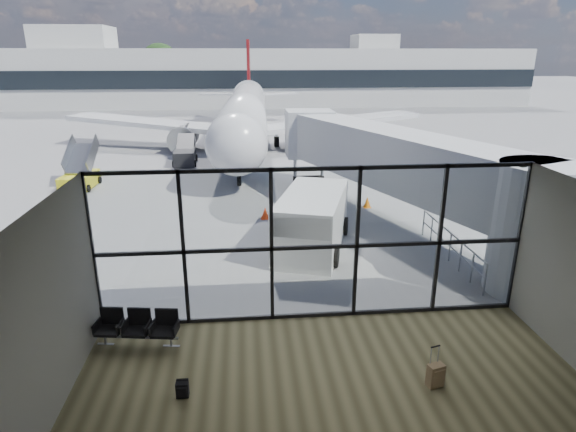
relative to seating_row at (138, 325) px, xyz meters
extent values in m
plane|color=slate|center=(4.80, 40.91, -0.53)|extent=(220.00, 220.00, 0.00)
cube|color=brown|center=(4.80, -3.09, -0.53)|extent=(12.00, 8.00, 0.01)
cube|color=silver|center=(4.80, -3.09, 3.97)|extent=(12.00, 8.00, 0.02)
cube|color=#A9AAA5|center=(-1.20, -3.09, 1.72)|extent=(0.02, 8.00, 4.50)
cube|color=white|center=(4.80, 0.91, 1.72)|extent=(12.00, 0.04, 4.50)
cube|color=black|center=(4.80, 0.91, -0.47)|extent=(12.00, 0.12, 0.10)
cube|color=black|center=(4.80, 0.91, 1.67)|extent=(12.00, 0.12, 0.10)
cube|color=black|center=(4.80, 0.91, 3.91)|extent=(12.00, 0.12, 0.10)
cube|color=black|center=(-1.20, 0.91, 1.72)|extent=(0.10, 0.12, 4.50)
cube|color=black|center=(1.20, 0.91, 1.72)|extent=(0.10, 0.12, 4.50)
cube|color=black|center=(3.60, 0.91, 1.72)|extent=(0.10, 0.12, 4.50)
cube|color=black|center=(6.00, 0.91, 1.72)|extent=(0.10, 0.12, 4.50)
cube|color=black|center=(8.40, 0.91, 1.72)|extent=(0.10, 0.12, 4.50)
cube|color=black|center=(10.80, 0.91, 1.72)|extent=(0.10, 0.12, 4.50)
cylinder|color=#A3A4A8|center=(12.00, 1.91, 1.57)|extent=(2.80, 2.80, 4.20)
cube|color=#A3A4A8|center=(9.35, 8.91, 2.47)|extent=(7.45, 14.81, 2.40)
cube|color=#A3A4A8|center=(6.70, 15.91, 2.47)|extent=(2.60, 2.20, 2.60)
cylinder|color=gray|center=(5.90, 15.91, 0.37)|extent=(0.20, 0.20, 1.80)
cylinder|color=gray|center=(7.50, 15.91, 0.37)|extent=(0.20, 0.20, 1.80)
cylinder|color=black|center=(6.70, 15.91, -0.28)|extent=(1.80, 0.56, 0.56)
cylinder|color=gray|center=(10.40, 1.71, 0.02)|extent=(0.06, 0.06, 1.10)
cylinder|color=gray|center=(10.40, 2.61, 0.02)|extent=(0.06, 0.06, 1.10)
cylinder|color=gray|center=(10.40, 3.51, 0.02)|extent=(0.06, 0.06, 1.10)
cylinder|color=gray|center=(10.40, 4.41, 0.02)|extent=(0.06, 0.06, 1.10)
cylinder|color=gray|center=(10.40, 5.31, 0.02)|extent=(0.06, 0.06, 1.10)
cylinder|color=gray|center=(10.40, 6.21, 0.02)|extent=(0.06, 0.06, 1.10)
cylinder|color=gray|center=(10.40, 7.11, 0.02)|extent=(0.06, 0.06, 1.10)
cylinder|color=gray|center=(10.40, 4.41, 0.55)|extent=(0.06, 5.40, 0.06)
cylinder|color=gray|center=(10.40, 4.41, 0.07)|extent=(0.06, 5.40, 0.06)
cube|color=#A9A9A5|center=(4.80, 62.91, 3.47)|extent=(80.00, 12.00, 8.00)
cube|color=black|center=(4.80, 56.81, 3.47)|extent=(80.00, 0.20, 2.40)
cube|color=#A9A9A5|center=(-20.20, 62.91, 8.97)|extent=(10.00, 8.00, 3.00)
cube|color=#A9A9A5|center=(22.80, 62.91, 8.47)|extent=(6.00, 6.00, 2.00)
cylinder|color=#382619|center=(-34.20, 72.91, 1.00)|extent=(0.50, 0.50, 3.06)
sphere|color=black|center=(-34.20, 72.91, 4.74)|extent=(5.61, 5.61, 5.61)
cylinder|color=#382619|center=(-28.20, 72.91, 1.18)|extent=(0.50, 0.50, 3.42)
sphere|color=black|center=(-28.20, 72.91, 5.36)|extent=(6.27, 6.27, 6.27)
cylinder|color=#382619|center=(-22.20, 72.91, 0.82)|extent=(0.50, 0.50, 2.70)
sphere|color=black|center=(-22.20, 72.91, 4.12)|extent=(4.95, 4.95, 4.95)
cylinder|color=#382619|center=(-16.20, 72.91, 1.00)|extent=(0.50, 0.50, 3.06)
sphere|color=black|center=(-16.20, 72.91, 4.74)|extent=(5.61, 5.61, 5.61)
cylinder|color=#382619|center=(-10.20, 72.91, 1.18)|extent=(0.50, 0.50, 3.42)
sphere|color=black|center=(-10.20, 72.91, 5.36)|extent=(6.27, 6.27, 6.27)
cube|color=gray|center=(-0.02, -0.12, -0.29)|extent=(2.16, 0.39, 0.04)
cube|color=black|center=(-0.75, -0.01, -0.10)|extent=(0.69, 0.65, 0.08)
cube|color=black|center=(-0.71, 0.26, 0.16)|extent=(0.61, 0.16, 0.54)
cube|color=black|center=(-0.02, -0.12, -0.10)|extent=(0.69, 0.65, 0.08)
cube|color=black|center=(0.02, 0.16, 0.16)|extent=(0.61, 0.16, 0.54)
cube|color=black|center=(0.71, -0.22, -0.10)|extent=(0.69, 0.65, 0.08)
cube|color=black|center=(0.75, 0.05, 0.16)|extent=(0.61, 0.16, 0.54)
cylinder|color=gray|center=(-0.89, 0.01, -0.41)|extent=(0.06, 0.06, 0.25)
cylinder|color=gray|center=(0.86, -0.25, -0.41)|extent=(0.06, 0.06, 0.25)
cube|color=black|center=(1.38, -2.27, -0.34)|extent=(0.28, 0.18, 0.38)
cube|color=black|center=(1.38, -2.37, -0.34)|extent=(0.23, 0.06, 0.26)
cylinder|color=black|center=(1.38, -2.18, -0.15)|extent=(0.26, 0.07, 0.07)
cube|color=olive|center=(7.16, -2.45, -0.23)|extent=(0.42, 0.32, 0.56)
cube|color=olive|center=(7.19, -2.57, -0.23)|extent=(0.31, 0.12, 0.42)
cylinder|color=gray|center=(7.03, -2.38, 0.25)|extent=(0.02, 0.02, 0.47)
cylinder|color=gray|center=(7.23, -2.33, 0.25)|extent=(0.02, 0.02, 0.47)
cube|color=black|center=(7.13, -2.35, 0.48)|extent=(0.25, 0.10, 0.02)
cylinder|color=black|center=(7.03, -2.38, -0.50)|extent=(0.05, 0.07, 0.06)
cylinder|color=black|center=(7.23, -2.33, -0.50)|extent=(0.05, 0.07, 0.06)
cylinder|color=silver|center=(3.12, 27.86, 2.21)|extent=(4.52, 27.50, 3.38)
sphere|color=silver|center=(2.55, 14.18, 2.21)|extent=(3.38, 3.38, 3.38)
cone|color=silver|center=(3.79, 43.82, 2.48)|extent=(3.60, 5.61, 3.38)
cube|color=black|center=(2.57, 14.72, 2.66)|extent=(2.05, 1.18, 0.46)
cube|color=silver|center=(-4.59, 29.09, 1.43)|extent=(13.92, 7.68, 1.08)
cylinder|color=black|center=(-1.66, 27.14, 0.52)|extent=(2.04, 3.18, 1.92)
cube|color=silver|center=(0.85, 43.48, 2.57)|extent=(5.27, 2.84, 0.16)
cube|color=silver|center=(10.91, 28.44, 1.43)|extent=(14.02, 6.67, 1.08)
cylinder|color=black|center=(7.82, 26.75, 0.52)|extent=(2.04, 3.18, 1.92)
cube|color=silver|center=(6.69, 43.24, 2.57)|extent=(5.22, 2.46, 0.16)
cube|color=#630E11|center=(3.79, 43.82, 5.49)|extent=(0.42, 3.48, 5.48)
cylinder|color=gray|center=(2.62, 16.00, 0.11)|extent=(0.18, 0.18, 1.28)
cylinder|color=black|center=(2.62, 16.00, -0.21)|extent=(0.25, 0.65, 0.64)
cylinder|color=black|center=(0.59, 28.42, -0.12)|extent=(0.45, 0.89, 0.88)
cylinder|color=black|center=(5.69, 28.21, -0.12)|extent=(0.45, 0.89, 0.88)
cube|color=silver|center=(5.52, 6.23, 0.58)|extent=(3.66, 5.53, 2.22)
cube|color=black|center=(4.95, 4.43, 1.19)|extent=(2.41, 1.91, 0.78)
cylinder|color=black|center=(3.96, 4.98, -0.14)|extent=(0.50, 0.82, 0.78)
cylinder|color=black|center=(6.07, 4.31, -0.14)|extent=(0.50, 0.82, 0.78)
cylinder|color=black|center=(4.97, 8.15, -0.14)|extent=(0.50, 0.82, 0.78)
cylinder|color=black|center=(7.08, 7.48, -0.14)|extent=(0.50, 0.82, 0.78)
cube|color=black|center=(-1.13, 22.10, 0.01)|extent=(1.49, 3.01, 0.99)
cube|color=black|center=(-1.17, 23.28, 0.75)|extent=(1.27, 2.51, 1.02)
cylinder|color=black|center=(-1.78, 21.09, -0.28)|extent=(0.22, 0.50, 0.49)
cylinder|color=black|center=(-0.40, 21.14, -0.28)|extent=(0.22, 0.50, 0.49)
cylinder|color=black|center=(-1.85, 23.06, -0.28)|extent=(0.22, 0.50, 0.49)
cylinder|color=black|center=(-0.47, 23.11, -0.28)|extent=(0.22, 0.50, 0.49)
cube|color=gold|center=(-6.49, 16.36, -0.10)|extent=(1.66, 2.77, 0.77)
cube|color=gray|center=(-6.46, 17.13, 1.01)|extent=(1.45, 2.25, 1.43)
cylinder|color=black|center=(-7.31, 15.43, -0.32)|extent=(0.21, 0.43, 0.42)
cylinder|color=black|center=(-5.77, 15.36, -0.32)|extent=(0.21, 0.43, 0.42)
cylinder|color=black|center=(-7.22, 17.36, -0.32)|extent=(0.21, 0.43, 0.42)
cylinder|color=black|center=(-5.68, 17.29, -0.32)|extent=(0.21, 0.43, 0.42)
cube|color=#FA610D|center=(5.85, 12.83, -0.52)|extent=(0.45, 0.45, 0.03)
cone|color=#FA610D|center=(5.85, 12.83, -0.21)|extent=(0.42, 0.42, 0.64)
cube|color=#FF3C0D|center=(3.84, 9.91, -0.52)|extent=(0.39, 0.39, 0.03)
cone|color=#FF3C0D|center=(3.84, 9.91, -0.25)|extent=(0.37, 0.37, 0.56)
cube|color=orange|center=(9.02, 11.17, -0.52)|extent=(0.38, 0.38, 0.03)
cone|color=orange|center=(9.02, 11.17, -0.26)|extent=(0.36, 0.36, 0.54)
camera|label=1|loc=(2.89, -11.40, 6.79)|focal=30.00mm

